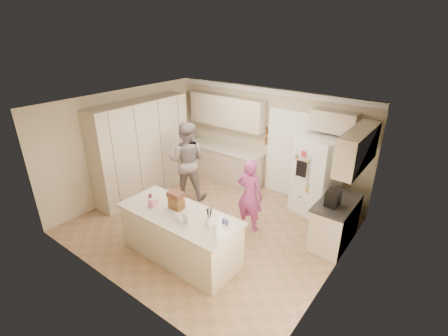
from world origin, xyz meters
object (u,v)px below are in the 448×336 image
Objects in this scene: coffee_maker at (333,198)px; refrigerator at (316,176)px; tissue_box at (153,202)px; dollhouse_body at (176,203)px; utensil_crock at (209,221)px; teen_boy at (187,161)px; island_base at (180,236)px; teen_girl at (250,195)px.

refrigerator is at bearing 124.82° from coffee_maker.
tissue_box is 0.45m from dollhouse_body.
dollhouse_body is at bearing 176.42° from utensil_crock.
teen_boy is (-1.31, 1.67, -0.07)m from dollhouse_body.
dollhouse_body is (-0.15, 0.10, 0.60)m from island_base.
teen_girl is (-1.55, -0.38, -0.29)m from coffee_maker.
teen_girl is at bearing -166.09° from coffee_maker.
teen_girl is (-0.15, 1.47, -0.22)m from utensil_crock.
refrigerator is 3.58m from tissue_box.
teen_girl reaches higher than island_base.
coffee_maker is 1.15× the size of dollhouse_body.
refrigerator reaches higher than island_base.
utensil_crock is 2.72m from teen_boy.
utensil_crock is at bearing 7.13° from tissue_box.
dollhouse_body is 1.58m from teen_girl.
dollhouse_body is 2.12m from teen_boy.
utensil_crock is 0.80m from dollhouse_body.
island_base is (-1.32, -2.95, -0.46)m from refrigerator.
tissue_box is 0.09× the size of teen_girl.
teen_girl is at bearing 65.23° from dollhouse_body.
refrigerator is 3.26m from island_base.
utensil_crock reaches higher than tissue_box.
dollhouse_body is 0.17× the size of teen_girl.
teen_boy is at bearing -12.07° from teen_girl.
utensil_crock is 0.10× the size of teen_girl.
tissue_box is (-0.55, -0.10, 0.56)m from island_base.
refrigerator is 6.92× the size of dollhouse_body.
dollhouse_body is at bearing 60.40° from teen_girl.
coffee_maker reaches higher than tissue_box.
teen_boy is 1.23× the size of teen_girl.
dollhouse_body is at bearing -100.14° from refrigerator.
utensil_crock is (0.65, 0.05, 0.56)m from island_base.
teen_boy is (-0.91, 1.87, -0.03)m from tissue_box.
coffee_maker is 3.28m from tissue_box.
coffee_maker is 2.32m from utensil_crock.
refrigerator is at bearing 173.93° from teen_boy.
tissue_box is at bearing -104.37° from refrigerator.
coffee_maker is 1.62m from teen_girl.
island_base is 0.86m from utensil_crock.
tissue_box is (-1.20, -0.15, -0.00)m from utensil_crock.
island_base is 0.62m from dollhouse_body.
utensil_crock is 1.49m from teen_girl.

